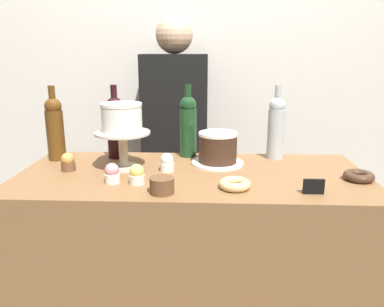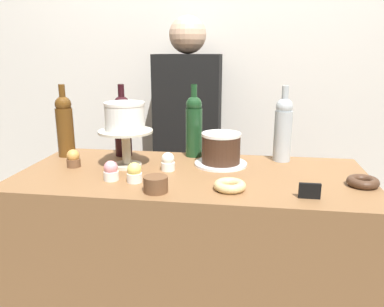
% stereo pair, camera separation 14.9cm
% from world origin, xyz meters
% --- Properties ---
extents(back_wall, '(6.00, 0.05, 2.60)m').
position_xyz_m(back_wall, '(0.00, 0.88, 1.30)').
color(back_wall, silver).
rests_on(back_wall, ground_plane).
extents(display_counter, '(1.37, 0.61, 0.95)m').
position_xyz_m(display_counter, '(0.00, 0.00, 0.48)').
color(display_counter, brown).
rests_on(display_counter, ground_plane).
extents(cake_stand_pedestal, '(0.22, 0.22, 0.15)m').
position_xyz_m(cake_stand_pedestal, '(-0.28, 0.05, 1.06)').
color(cake_stand_pedestal, beige).
rests_on(cake_stand_pedestal, display_counter).
extents(white_layer_cake, '(0.16, 0.16, 0.11)m').
position_xyz_m(white_layer_cake, '(-0.28, 0.05, 1.16)').
color(white_layer_cake, white).
rests_on(white_layer_cake, cake_stand_pedestal).
extents(silver_serving_platter, '(0.22, 0.22, 0.01)m').
position_xyz_m(silver_serving_platter, '(0.10, 0.13, 0.96)').
color(silver_serving_platter, white).
rests_on(silver_serving_platter, display_counter).
extents(chocolate_round_cake, '(0.16, 0.16, 0.13)m').
position_xyz_m(chocolate_round_cake, '(0.10, 0.13, 1.02)').
color(chocolate_round_cake, '#3D2619').
rests_on(chocolate_round_cake, silver_serving_platter).
extents(wine_bottle_dark_red, '(0.08, 0.08, 0.33)m').
position_xyz_m(wine_bottle_dark_red, '(-0.35, 0.22, 1.09)').
color(wine_bottle_dark_red, black).
rests_on(wine_bottle_dark_red, display_counter).
extents(wine_bottle_clear, '(0.08, 0.08, 0.33)m').
position_xyz_m(wine_bottle_clear, '(0.36, 0.24, 1.09)').
color(wine_bottle_clear, '#B2BCC1').
rests_on(wine_bottle_clear, display_counter).
extents(wine_bottle_green, '(0.08, 0.08, 0.33)m').
position_xyz_m(wine_bottle_green, '(-0.03, 0.26, 1.09)').
color(wine_bottle_green, '#193D1E').
rests_on(wine_bottle_green, display_counter).
extents(wine_bottle_amber, '(0.08, 0.08, 0.33)m').
position_xyz_m(wine_bottle_amber, '(-0.61, 0.17, 1.09)').
color(wine_bottle_amber, '#5B3814').
rests_on(wine_bottle_amber, display_counter).
extents(cupcake_strawberry, '(0.06, 0.06, 0.07)m').
position_xyz_m(cupcake_strawberry, '(-0.29, -0.13, 0.99)').
color(cupcake_strawberry, white).
rests_on(cupcake_strawberry, display_counter).
extents(cupcake_lemon, '(0.06, 0.06, 0.07)m').
position_xyz_m(cupcake_lemon, '(-0.19, -0.14, 0.99)').
color(cupcake_lemon, white).
rests_on(cupcake_lemon, display_counter).
extents(cupcake_vanilla, '(0.06, 0.06, 0.07)m').
position_xyz_m(cupcake_vanilla, '(-0.10, 0.02, 0.99)').
color(cupcake_vanilla, white).
rests_on(cupcake_vanilla, display_counter).
extents(cupcake_caramel, '(0.06, 0.06, 0.07)m').
position_xyz_m(cupcake_caramel, '(-0.50, 0.01, 0.99)').
color(cupcake_caramel, brown).
rests_on(cupcake_caramel, display_counter).
extents(donut_glazed, '(0.11, 0.11, 0.03)m').
position_xyz_m(donut_glazed, '(0.16, -0.17, 0.97)').
color(donut_glazed, '#E0C17F').
rests_on(donut_glazed, display_counter).
extents(donut_chocolate, '(0.11, 0.11, 0.03)m').
position_xyz_m(donut_chocolate, '(0.63, -0.06, 0.97)').
color(donut_chocolate, '#472D1E').
rests_on(donut_chocolate, display_counter).
extents(cookie_stack, '(0.08, 0.08, 0.06)m').
position_xyz_m(cookie_stack, '(-0.09, -0.22, 0.98)').
color(cookie_stack, brown).
rests_on(cookie_stack, display_counter).
extents(price_sign_chalkboard, '(0.07, 0.01, 0.05)m').
position_xyz_m(price_sign_chalkboard, '(0.42, -0.21, 0.98)').
color(price_sign_chalkboard, black).
rests_on(price_sign_chalkboard, display_counter).
extents(barista_figure, '(0.36, 0.22, 1.60)m').
position_xyz_m(barista_figure, '(-0.13, 0.68, 0.84)').
color(barista_figure, black).
rests_on(barista_figure, ground_plane).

